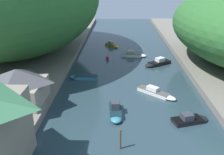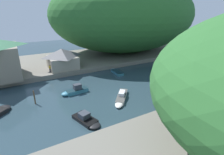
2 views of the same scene
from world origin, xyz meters
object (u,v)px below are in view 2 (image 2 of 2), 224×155
object	(u,v)px
boat_open_rowboat	(87,120)
boat_navy_launch	(116,72)
boat_mid_channel	(121,98)
boathouse_shed	(62,58)
boat_red_skiff	(75,91)
boat_white_cruiser	(192,63)
boat_far_right_bank	(188,74)
person_on_quay	(60,67)
person_by_boathouse	(50,68)
boat_yellow_tender	(187,85)
channel_buoy_near	(161,69)

from	to	relation	value
boat_open_rowboat	boat_navy_launch	bearing A→B (deg)	-148.68
boat_mid_channel	boat_navy_launch	distance (m)	13.67
boat_navy_launch	boathouse_shed	bearing A→B (deg)	151.55
boat_open_rowboat	boat_mid_channel	size ratio (longest dim) A/B	0.85
boat_red_skiff	boat_white_cruiser	xyz separation A→B (m)	(-1.38, 34.14, -0.11)
boat_far_right_bank	person_on_quay	size ratio (longest dim) A/B	3.43
boat_far_right_bank	person_by_boathouse	distance (m)	31.65
boathouse_shed	boat_navy_launch	xyz separation A→B (m)	(6.95, 10.95, -3.19)
boathouse_shed	boat_red_skiff	xyz separation A→B (m)	(12.92, -1.35, -2.98)
boat_mid_channel	boat_yellow_tender	size ratio (longest dim) A/B	0.97
boathouse_shed	boat_open_rowboat	distance (m)	22.62
boat_navy_launch	boat_yellow_tender	xyz separation A→B (m)	(14.13, 7.72, 0.15)
boat_navy_launch	channel_buoy_near	xyz separation A→B (m)	(3.86, 10.98, 0.10)
boat_red_skiff	boat_mid_channel	bearing A→B (deg)	-139.76
boat_mid_channel	boat_open_rowboat	bearing A→B (deg)	63.39
boat_red_skiff	boat_mid_channel	distance (m)	8.72
boat_red_skiff	boat_far_right_bank	bearing A→B (deg)	-102.58
boat_far_right_bank	channel_buoy_near	bearing A→B (deg)	-56.44
boat_open_rowboat	person_by_boathouse	distance (m)	20.61
boat_yellow_tender	boathouse_shed	bearing A→B (deg)	96.93
channel_buoy_near	person_by_boathouse	world-z (taller)	person_by_boathouse
boat_navy_launch	boat_yellow_tender	distance (m)	16.10
channel_buoy_near	boat_open_rowboat	bearing A→B (deg)	-65.06
boat_red_skiff	boat_far_right_bank	xyz separation A→B (m)	(3.77, 25.80, -0.11)
person_on_quay	person_by_boathouse	world-z (taller)	same
boat_mid_channel	channel_buoy_near	size ratio (longest dim) A/B	5.71
boathouse_shed	boat_open_rowboat	bearing A→B (deg)	-6.81
channel_buoy_near	boat_mid_channel	bearing A→B (deg)	-64.12
boat_mid_channel	boat_yellow_tender	xyz separation A→B (m)	(1.94, 13.91, 0.08)
boat_navy_launch	person_on_quay	xyz separation A→B (m)	(-4.91, -12.23, 1.74)
boat_mid_channel	person_on_quay	bearing A→B (deg)	-29.84
boat_navy_launch	person_on_quay	world-z (taller)	person_on_quay
boat_open_rowboat	person_by_boathouse	bearing A→B (deg)	-104.99
boat_yellow_tender	person_by_boathouse	xyz separation A→B (m)	(-19.36, -22.06, 1.59)
boat_mid_channel	channel_buoy_near	world-z (taller)	boat_mid_channel
boat_red_skiff	channel_buoy_near	xyz separation A→B (m)	(-2.11, 23.28, -0.12)
boat_red_skiff	boat_yellow_tender	size ratio (longest dim) A/B	0.84
boat_open_rowboat	boat_white_cruiser	distance (m)	37.03
boat_open_rowboat	boat_mid_channel	bearing A→B (deg)	-174.33
boat_mid_channel	boat_far_right_bank	bearing A→B (deg)	-132.22
boat_navy_launch	person_by_boathouse	distance (m)	15.36
boat_red_skiff	boat_far_right_bank	size ratio (longest dim) A/B	0.86
boat_far_right_bank	boathouse_shed	bearing A→B (deg)	-23.96
boat_red_skiff	boat_far_right_bank	distance (m)	26.07
boat_white_cruiser	channel_buoy_near	world-z (taller)	boat_white_cruiser
channel_buoy_near	person_on_quay	distance (m)	24.87
channel_buoy_near	boat_yellow_tender	bearing A→B (deg)	-17.60
boat_far_right_bank	person_by_boathouse	size ratio (longest dim) A/B	3.43
boat_open_rowboat	boat_far_right_bank	world-z (taller)	boat_far_right_bank
boat_yellow_tender	boat_white_cruiser	bearing A→B (deg)	-0.55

